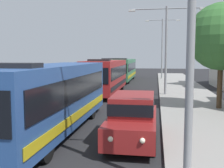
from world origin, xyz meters
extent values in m
cube|color=#284C8C|center=(-1.30, 11.39, 1.70)|extent=(2.50, 10.91, 2.70)
cube|color=black|center=(-0.03, 11.39, 2.05)|extent=(0.04, 10.03, 1.00)
cube|color=black|center=(-2.57, 11.39, 2.05)|extent=(0.04, 10.03, 1.00)
cube|color=gold|center=(-0.02, 11.39, 0.90)|extent=(0.03, 10.36, 0.36)
cube|color=black|center=(-1.30, 8.12, 3.13)|extent=(1.75, 0.90, 0.16)
cylinder|color=black|center=(-0.20, 8.01, 0.50)|extent=(0.28, 1.00, 1.00)
cylinder|color=black|center=(-0.20, 14.39, 0.50)|extent=(0.28, 1.00, 1.00)
cylinder|color=black|center=(-2.40, 14.39, 0.50)|extent=(0.28, 1.00, 1.00)
cube|color=maroon|center=(-1.30, 24.89, 1.70)|extent=(2.50, 10.59, 2.70)
cube|color=black|center=(-0.03, 24.89, 2.05)|extent=(0.04, 9.75, 1.00)
cube|color=black|center=(-2.57, 24.89, 2.05)|extent=(0.04, 9.75, 1.00)
cube|color=black|center=(-1.30, 19.57, 2.00)|extent=(2.30, 0.04, 1.20)
cube|color=black|center=(-0.02, 24.89, 0.90)|extent=(0.03, 10.07, 0.36)
cube|color=black|center=(-1.30, 21.71, 3.13)|extent=(1.75, 0.90, 0.16)
cylinder|color=black|center=(-0.20, 21.61, 0.50)|extent=(0.28, 1.00, 1.00)
cylinder|color=black|center=(-2.40, 21.61, 0.50)|extent=(0.28, 1.00, 1.00)
cylinder|color=black|center=(-0.20, 27.80, 0.50)|extent=(0.28, 1.00, 1.00)
cylinder|color=black|center=(-2.40, 27.80, 0.50)|extent=(0.28, 1.00, 1.00)
cube|color=#33724C|center=(-1.30, 38.24, 1.70)|extent=(2.50, 12.33, 2.70)
cube|color=black|center=(-0.03, 38.24, 2.05)|extent=(0.04, 11.34, 1.00)
cube|color=black|center=(-2.57, 38.24, 2.05)|extent=(0.04, 11.34, 1.00)
cube|color=black|center=(-1.30, 32.06, 2.00)|extent=(2.30, 0.04, 1.20)
cube|color=gold|center=(-0.02, 38.24, 0.90)|extent=(0.03, 11.71, 0.36)
cube|color=black|center=(-1.30, 34.54, 3.13)|extent=(1.75, 0.90, 0.16)
cylinder|color=black|center=(-0.20, 34.42, 0.50)|extent=(0.28, 1.00, 1.00)
cylinder|color=black|center=(-2.40, 34.42, 0.50)|extent=(0.28, 1.00, 1.00)
cylinder|color=black|center=(-0.20, 41.63, 0.50)|extent=(0.28, 1.00, 1.00)
cylinder|color=black|center=(-2.40, 41.63, 0.50)|extent=(0.28, 1.00, 1.00)
cube|color=maroon|center=(2.40, 10.63, 0.70)|extent=(1.84, 4.71, 0.80)
cube|color=maroon|center=(2.40, 10.78, 1.50)|extent=(1.62, 2.73, 0.80)
cube|color=black|center=(2.40, 10.78, 1.50)|extent=(1.66, 2.82, 0.44)
sphere|color=#F9EFCC|center=(1.89, 8.26, 0.80)|extent=(0.18, 0.18, 0.18)
sphere|color=#F9EFCC|center=(2.91, 8.26, 0.80)|extent=(0.18, 0.18, 0.18)
cylinder|color=black|center=(1.58, 9.17, 0.35)|extent=(0.22, 0.70, 0.70)
cylinder|color=black|center=(3.22, 9.17, 0.35)|extent=(0.22, 0.70, 0.70)
cylinder|color=black|center=(1.58, 12.09, 0.35)|extent=(0.22, 0.70, 0.70)
cylinder|color=black|center=(3.22, 12.09, 0.35)|extent=(0.22, 0.70, 0.70)
cube|color=black|center=(-4.60, 43.91, 1.45)|extent=(2.30, 1.80, 2.20)
cube|color=#333338|center=(-4.60, 47.69, 1.80)|extent=(2.35, 5.77, 2.70)
cube|color=black|center=(-4.60, 42.99, 1.75)|extent=(2.07, 0.04, 0.90)
cylinder|color=black|center=(-5.63, 43.91, 0.45)|extent=(0.26, 0.90, 0.90)
cylinder|color=black|center=(-3.57, 43.91, 0.45)|extent=(0.26, 0.90, 0.90)
cylinder|color=black|center=(-5.63, 48.88, 0.45)|extent=(0.26, 0.90, 0.90)
cylinder|color=black|center=(-3.57, 48.88, 0.45)|extent=(0.26, 0.90, 0.90)
cylinder|color=gray|center=(4.10, 6.69, 4.61)|extent=(0.20, 0.20, 8.92)
cylinder|color=gray|center=(4.10, 24.02, 3.91)|extent=(0.20, 0.20, 7.52)
cylinder|color=gray|center=(2.62, 24.02, 7.47)|extent=(2.97, 0.10, 0.10)
cube|color=silver|center=(1.13, 24.02, 7.39)|extent=(0.56, 0.28, 0.16)
cylinder|color=gray|center=(5.58, 24.02, 7.47)|extent=(2.97, 0.10, 0.10)
cube|color=silver|center=(7.07, 24.02, 7.39)|extent=(0.56, 0.28, 0.16)
cylinder|color=gray|center=(4.10, 41.34, 4.55)|extent=(0.20, 0.20, 8.81)
cylinder|color=gray|center=(2.98, 41.34, 8.76)|extent=(2.24, 0.10, 0.10)
cube|color=silver|center=(1.86, 41.34, 8.68)|extent=(0.56, 0.28, 0.16)
cylinder|color=gray|center=(5.22, 41.34, 8.76)|extent=(2.24, 0.10, 0.10)
cube|color=silver|center=(6.34, 41.34, 8.68)|extent=(0.56, 0.28, 0.16)
cylinder|color=#4C3823|center=(7.27, 17.95, 1.56)|extent=(0.32, 0.32, 2.82)
sphere|color=#387033|center=(7.27, 17.95, 4.65)|extent=(4.20, 4.20, 4.20)
camera|label=1|loc=(3.30, -0.10, 3.41)|focal=43.88mm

